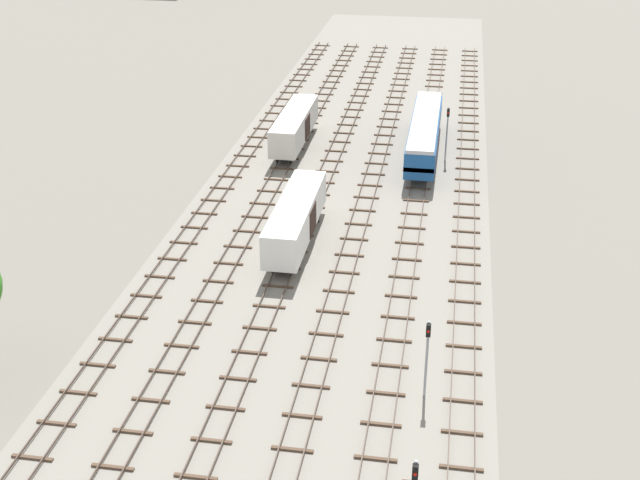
{
  "coord_description": "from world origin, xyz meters",
  "views": [
    {
      "loc": [
        9.83,
        -13.38,
        31.03
      ],
      "look_at": [
        0.0,
        45.98,
        1.5
      ],
      "focal_mm": 47.04,
      "sensor_mm": 36.0,
      "label": 1
    }
  ],
  "objects_px": {
    "freight_boxcar_left_mid": "(295,125)",
    "signal_post_near": "(427,350)",
    "diesel_railcar_centre_right_near": "(425,132)",
    "signal_post_mid": "(447,128)",
    "freight_boxcar_centre_left_nearest": "(296,218)"
  },
  "relations": [
    {
      "from": "signal_post_mid",
      "to": "diesel_railcar_centre_right_near",
      "type": "bearing_deg",
      "value": 151.57
    },
    {
      "from": "freight_boxcar_centre_left_nearest",
      "to": "freight_boxcar_left_mid",
      "type": "distance_m",
      "value": 23.87
    },
    {
      "from": "freight_boxcar_centre_left_nearest",
      "to": "diesel_railcar_centre_right_near",
      "type": "distance_m",
      "value": 24.78
    },
    {
      "from": "freight_boxcar_centre_left_nearest",
      "to": "freight_boxcar_left_mid",
      "type": "height_order",
      "value": "same"
    },
    {
      "from": "freight_boxcar_left_mid",
      "to": "signal_post_near",
      "type": "height_order",
      "value": "signal_post_near"
    },
    {
      "from": "diesel_railcar_centre_right_near",
      "to": "signal_post_mid",
      "type": "height_order",
      "value": "signal_post_mid"
    },
    {
      "from": "freight_boxcar_left_mid",
      "to": "freight_boxcar_centre_left_nearest",
      "type": "bearing_deg",
      "value": -78.77
    },
    {
      "from": "freight_boxcar_centre_left_nearest",
      "to": "signal_post_near",
      "type": "height_order",
      "value": "signal_post_near"
    },
    {
      "from": "signal_post_near",
      "to": "signal_post_mid",
      "type": "bearing_deg",
      "value": 90.0
    },
    {
      "from": "diesel_railcar_centre_right_near",
      "to": "signal_post_mid",
      "type": "bearing_deg",
      "value": -28.43
    },
    {
      "from": "signal_post_near",
      "to": "signal_post_mid",
      "type": "height_order",
      "value": "signal_post_mid"
    },
    {
      "from": "signal_post_near",
      "to": "freight_boxcar_left_mid",
      "type": "bearing_deg",
      "value": 110.9
    },
    {
      "from": "signal_post_mid",
      "to": "freight_boxcar_centre_left_nearest",
      "type": "bearing_deg",
      "value": -118.13
    },
    {
      "from": "freight_boxcar_left_mid",
      "to": "signal_post_mid",
      "type": "bearing_deg",
      "value": -5.96
    },
    {
      "from": "freight_boxcar_centre_left_nearest",
      "to": "signal_post_mid",
      "type": "distance_m",
      "value": 24.66
    }
  ]
}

